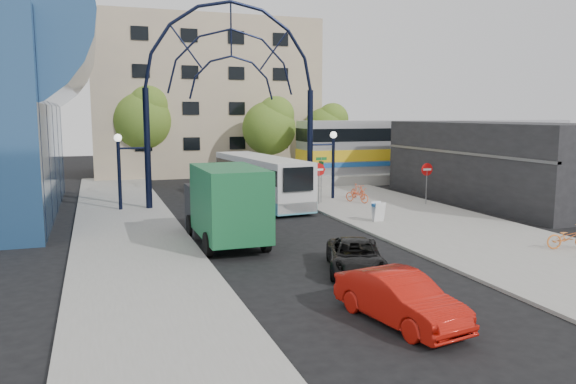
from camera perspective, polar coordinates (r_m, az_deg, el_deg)
name	(u,v)px	position (r m, az deg, el deg)	size (l,w,h in m)	color
ground	(321,262)	(21.31, 3.34, -7.13)	(120.00, 120.00, 0.00)	black
sidewalk_east	(441,227)	(28.49, 15.27, -3.42)	(8.00, 56.00, 0.12)	gray
plaza_west	(132,240)	(25.64, -15.59, -4.69)	(5.00, 50.00, 0.12)	gray
gateway_arch	(231,62)	(34.07, -5.77, 12.99)	(13.64, 0.44, 12.10)	black
stop_sign	(319,173)	(33.69, 3.16, 1.90)	(0.80, 0.07, 2.50)	slate
do_not_enter_sign	(427,173)	(34.79, 13.93, 1.84)	(0.76, 0.07, 2.48)	slate
street_name_sign	(321,170)	(34.38, 3.40, 2.25)	(0.70, 0.70, 2.80)	slate
sandwich_board	(378,209)	(28.79, 9.15, -1.74)	(0.55, 0.61, 0.99)	white
commercial_block_east	(496,162)	(37.69, 20.35, 2.83)	(6.00, 16.00, 5.00)	black
apartment_block	(201,98)	(54.90, -8.80, 9.39)	(20.00, 12.10, 14.00)	#CBB48D
train_platform	(439,174)	(49.85, 15.08, 1.77)	(32.00, 5.00, 0.80)	gray
train_car	(440,145)	(49.65, 15.18, 4.63)	(25.10, 3.05, 4.20)	#B7B7BC
tree_north_a	(271,125)	(47.08, -1.76, 6.82)	(4.48, 4.48, 7.00)	#382314
tree_north_b	(143,117)	(49.10, -14.51, 7.39)	(5.12, 5.12, 8.00)	#382314
tree_north_c	(328,128)	(51.03, 4.05, 6.52)	(4.16, 4.16, 6.50)	#382314
city_bus	(261,179)	(34.61, -2.80, 1.29)	(3.42, 10.83, 2.93)	silver
green_truck	(225,205)	(24.18, -6.45, -1.27)	(2.65, 6.72, 3.38)	black
black_suv	(355,256)	(20.02, 6.86, -6.49)	(1.89, 4.09, 1.14)	black
red_sedan	(400,298)	(15.45, 11.29, -10.54)	(1.44, 4.14, 1.36)	#B8140B
bike_near_a	(357,195)	(34.79, 7.05, -0.31)	(0.60, 1.73, 0.91)	#FE6632
bike_near_b	(358,191)	(36.23, 7.13, 0.05)	(0.45, 1.59, 0.95)	#F95A31
bike_far_c	(568,237)	(25.39, 26.59, -4.14)	(0.63, 1.81, 0.95)	orange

